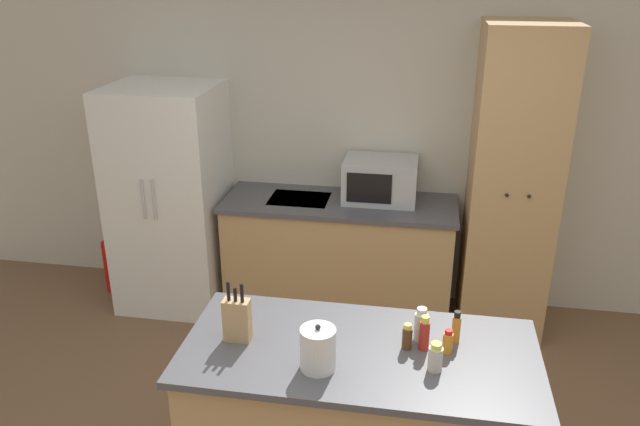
% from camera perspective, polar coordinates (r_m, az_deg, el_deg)
% --- Properties ---
extents(wall_back, '(7.20, 0.06, 2.60)m').
position_cam_1_polar(wall_back, '(4.78, 6.22, 6.69)').
color(wall_back, beige).
rests_on(wall_back, ground_plane).
extents(refrigerator, '(0.79, 0.75, 1.73)m').
position_cam_1_polar(refrigerator, '(4.92, -13.47, 1.30)').
color(refrigerator, white).
rests_on(refrigerator, ground_plane).
extents(back_counter, '(1.73, 0.65, 0.91)m').
position_cam_1_polar(back_counter, '(4.80, 1.72, -3.93)').
color(back_counter, tan).
rests_on(back_counter, ground_plane).
extents(pantry_cabinet, '(0.58, 0.64, 2.21)m').
position_cam_1_polar(pantry_cabinet, '(4.55, 17.13, 2.40)').
color(pantry_cabinet, tan).
rests_on(pantry_cabinet, ground_plane).
extents(microwave, '(0.53, 0.40, 0.31)m').
position_cam_1_polar(microwave, '(4.61, 5.53, 3.05)').
color(microwave, '#B2B5B7').
rests_on(microwave, back_counter).
extents(knife_block, '(0.12, 0.07, 0.30)m').
position_cam_1_polar(knife_block, '(2.91, -7.59, -9.59)').
color(knife_block, tan).
rests_on(knife_block, kitchen_island).
extents(spice_bottle_tall_dark, '(0.05, 0.05, 0.12)m').
position_cam_1_polar(spice_bottle_tall_dark, '(2.88, 11.61, -11.46)').
color(spice_bottle_tall_dark, orange).
rests_on(spice_bottle_tall_dark, kitchen_island).
extents(spice_bottle_short_red, '(0.04, 0.04, 0.16)m').
position_cam_1_polar(spice_bottle_short_red, '(2.95, 12.35, -10.22)').
color(spice_bottle_short_red, orange).
rests_on(spice_bottle_short_red, kitchen_island).
extents(spice_bottle_amber_oil, '(0.06, 0.06, 0.13)m').
position_cam_1_polar(spice_bottle_amber_oil, '(2.76, 10.51, -12.89)').
color(spice_bottle_amber_oil, beige).
rests_on(spice_bottle_amber_oil, kitchen_island).
extents(spice_bottle_green_herb, '(0.06, 0.06, 0.17)m').
position_cam_1_polar(spice_bottle_green_herb, '(2.93, 9.22, -10.09)').
color(spice_bottle_green_herb, beige).
rests_on(spice_bottle_green_herb, kitchen_island).
extents(spice_bottle_pale_salt, '(0.05, 0.05, 0.12)m').
position_cam_1_polar(spice_bottle_pale_salt, '(2.88, 7.98, -11.16)').
color(spice_bottle_pale_salt, '#563319').
rests_on(spice_bottle_pale_salt, kitchen_island).
extents(spice_bottle_orange_cap, '(0.05, 0.05, 0.17)m').
position_cam_1_polar(spice_bottle_orange_cap, '(2.87, 9.51, -10.85)').
color(spice_bottle_orange_cap, '#B2281E').
rests_on(spice_bottle_orange_cap, kitchen_island).
extents(kettle, '(0.15, 0.15, 0.22)m').
position_cam_1_polar(kettle, '(2.71, -0.19, -12.30)').
color(kettle, white).
rests_on(kettle, kitchen_island).
extents(fire_extinguisher, '(0.12, 0.12, 0.51)m').
position_cam_1_polar(fire_extinguisher, '(5.43, -18.56, -4.55)').
color(fire_extinguisher, red).
rests_on(fire_extinguisher, ground_plane).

